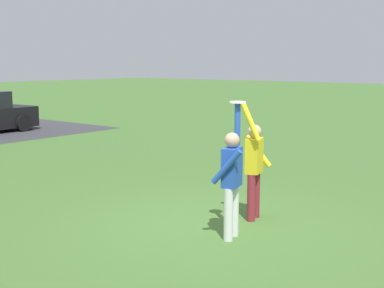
# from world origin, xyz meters

# --- Properties ---
(ground_plane) EXTENTS (120.00, 120.00, 0.00)m
(ground_plane) POSITION_xyz_m (0.00, 0.00, 0.00)
(ground_plane) COLOR #426B2D
(person_catcher) EXTENTS (0.57, 0.48, 2.08)m
(person_catcher) POSITION_xyz_m (-0.37, -0.59, 0.98)
(person_catcher) COLOR silver
(person_catcher) RESTS_ON ground_plane
(person_defender) EXTENTS (0.61, 0.52, 2.04)m
(person_defender) POSITION_xyz_m (0.70, -0.34, 0.98)
(person_defender) COLOR maroon
(person_defender) RESTS_ON ground_plane
(frisbee_disc) EXTENTS (0.25, 0.25, 0.02)m
(frisbee_disc) POSITION_xyz_m (-0.15, -0.54, 2.09)
(frisbee_disc) COLOR white
(frisbee_disc) RESTS_ON person_catcher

